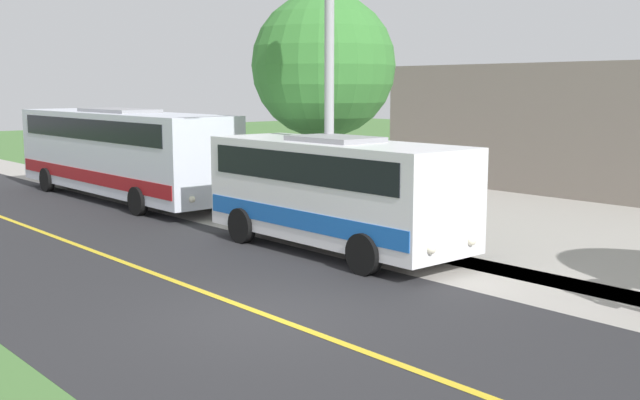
{
  "coord_description": "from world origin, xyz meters",
  "views": [
    {
      "loc": [
        7.72,
        10.29,
        3.94
      ],
      "look_at": [
        -3.5,
        -2.6,
        1.4
      ],
      "focal_mm": 42.89,
      "sensor_mm": 36.0,
      "label": 1
    }
  ],
  "objects_px": {
    "street_light_pole": "(325,82)",
    "transit_bus_rear": "(120,150)",
    "shuttle_bus_front": "(335,188)",
    "tree_curbside": "(323,66)"
  },
  "relations": [
    {
      "from": "shuttle_bus_front",
      "to": "tree_curbside",
      "type": "xyz_separation_m",
      "value": [
        -2.92,
        -3.75,
        3.01
      ]
    },
    {
      "from": "shuttle_bus_front",
      "to": "street_light_pole",
      "type": "height_order",
      "value": "street_light_pole"
    },
    {
      "from": "street_light_pole",
      "to": "tree_curbside",
      "type": "distance_m",
      "value": 3.92
    },
    {
      "from": "shuttle_bus_front",
      "to": "transit_bus_rear",
      "type": "distance_m",
      "value": 11.35
    },
    {
      "from": "street_light_pole",
      "to": "transit_bus_rear",
      "type": "bearing_deg",
      "value": -88.36
    },
    {
      "from": "street_light_pole",
      "to": "tree_curbside",
      "type": "height_order",
      "value": "street_light_pole"
    },
    {
      "from": "street_light_pole",
      "to": "tree_curbside",
      "type": "bearing_deg",
      "value": -130.57
    },
    {
      "from": "transit_bus_rear",
      "to": "street_light_pole",
      "type": "relative_size",
      "value": 1.6
    },
    {
      "from": "shuttle_bus_front",
      "to": "street_light_pole",
      "type": "relative_size",
      "value": 0.99
    },
    {
      "from": "tree_curbside",
      "to": "shuttle_bus_front",
      "type": "bearing_deg",
      "value": 52.11
    }
  ]
}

